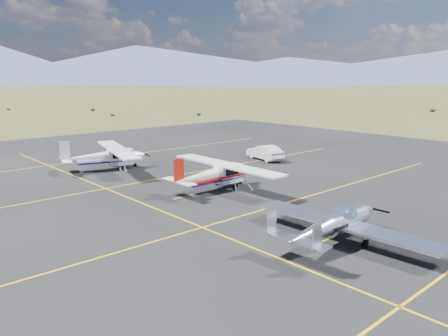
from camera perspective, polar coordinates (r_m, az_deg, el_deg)
name	(u,v)px	position (r m, az deg, el deg)	size (l,w,h in m)	color
ground	(302,213)	(26.34, 10.20, -5.82)	(1600.00, 1600.00, 0.00)	#383D1C
apron	(224,190)	(30.93, -0.06, -2.94)	(72.00, 72.00, 0.02)	black
aircraft_low_wing	(336,224)	(21.75, 14.46, -7.05)	(6.97, 9.73, 2.12)	silver
aircraft_cessna	(216,174)	(30.82, -1.09, -0.75)	(6.22, 10.35, 2.64)	white
aircraft_plain	(106,156)	(38.77, -15.22, 1.51)	(7.05, 10.57, 2.69)	white
sedan	(265,152)	(42.21, 5.36, 2.06)	(1.51, 4.33, 1.43)	white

